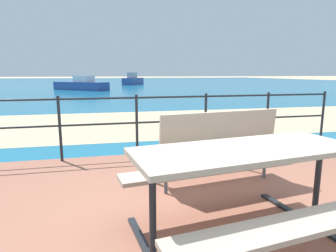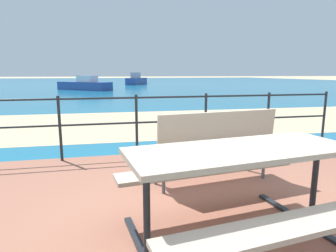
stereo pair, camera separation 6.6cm
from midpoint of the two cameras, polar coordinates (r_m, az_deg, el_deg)
ground_plane at (r=2.77m, az=13.47°, el=-20.43°), size 240.00×240.00×0.00m
patio_paving at (r=2.75m, az=13.50°, el=-19.90°), size 6.40×5.20×0.06m
sea_water at (r=42.14m, az=-11.90°, el=8.33°), size 90.00×90.00×0.01m
beach_strip at (r=8.28m, az=-5.35°, el=0.67°), size 54.07×5.50×0.01m
picnic_table at (r=2.29m, az=14.39°, el=-9.02°), size 1.90×1.56×0.80m
park_bench at (r=3.52m, az=9.12°, el=-2.78°), size 1.57×0.62×0.91m
railing_fence at (r=4.76m, az=0.43°, el=1.85°), size 5.94×0.04×1.01m
boat_near at (r=36.41m, az=-6.95°, el=8.97°), size 3.05×4.40×1.47m
boat_far at (r=25.41m, az=-17.07°, el=7.81°), size 4.79×4.46×1.21m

